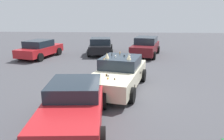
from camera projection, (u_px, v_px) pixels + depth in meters
name	position (u px, v px, depth m)	size (l,w,h in m)	color
ground_plane	(118.00, 89.00, 10.20)	(60.00, 60.00, 0.00)	#47474C
art_car_decorated	(119.00, 73.00, 10.09)	(4.99, 2.85, 1.70)	beige
parked_sedan_near_right	(146.00, 46.00, 17.92)	(4.86, 2.82, 1.52)	#5B1419
parked_sedan_far_left	(74.00, 105.00, 6.72)	(4.24, 2.26, 1.35)	red
parked_sedan_row_back_far	(40.00, 49.00, 17.09)	(4.50, 2.66, 1.39)	red
parked_sedan_behind_left	(101.00, 46.00, 18.62)	(4.44, 2.29, 1.40)	black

